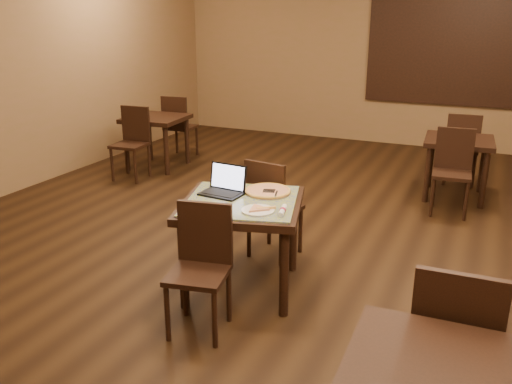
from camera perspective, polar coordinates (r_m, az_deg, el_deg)
The scene contains 20 objects.
ground at distance 4.98m, azimuth 5.14°, elevation -7.35°, with size 10.00×10.00×0.00m, color black.
wall_back at distance 9.38m, azimuth 15.92°, elevation 13.80°, with size 8.00×0.02×3.00m, color #876144.
mural at distance 9.27m, azimuth 19.04°, elevation 13.77°, with size 2.34×0.05×1.64m.
tiled_table at distance 4.27m, azimuth -1.52°, elevation -2.15°, with size 1.13×1.13×0.76m.
chair_main_near at distance 3.83m, azimuth -5.77°, elevation -7.16°, with size 0.46×0.46×0.91m.
chair_main_far at distance 4.85m, azimuth 1.53°, elevation -1.24°, with size 0.47×0.47×0.93m.
laptop at distance 4.39m, azimuth -3.30°, elevation 0.65°, with size 0.35×0.28×0.23m.
plate at distance 3.99m, azimuth 0.20°, elevation -1.96°, with size 0.25×0.25×0.01m, color white.
pizza_slice at distance 3.99m, azimuth 0.20°, elevation -1.76°, with size 0.18×0.18×0.02m, color beige, non-canonical shape.
pizza_pan at distance 4.39m, azimuth 1.24°, elevation -0.06°, with size 0.37×0.37×0.01m, color silver.
pizza_whole at distance 4.39m, azimuth 1.24°, elevation 0.13°, with size 0.38×0.38×0.03m.
spatula at distance 4.36m, azimuth 1.38°, elevation 0.11°, with size 0.10×0.23×0.01m, color silver.
napkin_roll at distance 3.96m, azimuth 2.81°, elevation -1.97°, with size 0.08×0.19×0.04m.
other_table_a at distance 6.91m, azimuth 20.53°, elevation 4.29°, with size 0.83×0.83×0.73m.
other_table_a_chair_near at distance 6.40m, azimuth 20.00°, elevation 2.59°, with size 0.44×0.44×0.94m.
other_table_a_chair_far at distance 7.46m, azimuth 20.86°, elevation 4.66°, with size 0.44×0.44×0.94m.
other_table_b at distance 7.91m, azimuth -10.44°, elevation 6.93°, with size 0.85×0.85×0.74m.
other_table_b_chair_near at distance 7.48m, azimuth -12.86°, elevation 5.53°, with size 0.45×0.45×0.96m.
other_table_b_chair_far at distance 8.37m, azimuth -8.21°, elevation 7.17°, with size 0.45×0.45×0.96m.
other_table_c_chair_far at distance 3.05m, azimuth 20.13°, elevation -14.56°, with size 0.45×0.45×1.00m.
Camera 1 is at (1.43, -4.25, 2.17)m, focal length 38.00 mm.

